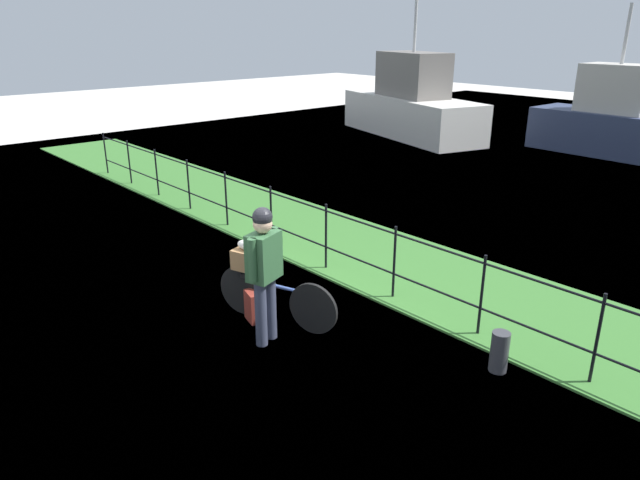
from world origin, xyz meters
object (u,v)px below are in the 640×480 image
(cyclist_person, at_px, (264,264))
(mooring_bollard, at_px, (499,352))
(moored_boat_near, at_px, (612,122))
(backpack_on_paving, at_px, (254,306))
(moored_boat_mid, at_px, (411,106))
(wooden_crate, at_px, (248,259))
(bicycle_main, at_px, (275,297))
(terrier_dog, at_px, (249,245))

(cyclist_person, relative_size, mooring_bollard, 3.58)
(moored_boat_near, bearing_deg, backpack_on_paving, -83.82)
(backpack_on_paving, bearing_deg, moored_boat_mid, -42.93)
(wooden_crate, relative_size, moored_boat_near, 0.08)
(bicycle_main, xyz_separation_m, wooden_crate, (-0.38, -0.13, 0.44))
(bicycle_main, height_order, mooring_bollard, bicycle_main)
(bicycle_main, distance_m, cyclist_person, 0.81)
(backpack_on_paving, relative_size, moored_boat_mid, 0.06)
(wooden_crate, relative_size, mooring_bollard, 0.76)
(backpack_on_paving, distance_m, moored_boat_near, 13.97)
(wooden_crate, bearing_deg, moored_boat_near, 95.54)
(backpack_on_paving, xyz_separation_m, moored_boat_mid, (-7.39, 11.89, 0.81))
(terrier_dog, xyz_separation_m, cyclist_person, (0.66, -0.25, 0.01))
(terrier_dog, xyz_separation_m, mooring_bollard, (2.87, 1.26, -0.76))
(wooden_crate, bearing_deg, cyclist_person, -19.41)
(wooden_crate, distance_m, moored_boat_mid, 13.88)
(bicycle_main, xyz_separation_m, terrier_dog, (-0.35, -0.12, 0.64))
(mooring_bollard, xyz_separation_m, moored_boat_near, (-4.24, 12.56, 0.70))
(mooring_bollard, bearing_deg, terrier_dog, -156.29)
(wooden_crate, relative_size, moored_boat_mid, 0.06)
(backpack_on_paving, bearing_deg, moored_boat_near, -68.61)
(wooden_crate, xyz_separation_m, backpack_on_paving, (0.16, -0.04, -0.59))
(cyclist_person, bearing_deg, bicycle_main, 129.56)
(mooring_bollard, bearing_deg, moored_boat_mid, 133.74)
(bicycle_main, xyz_separation_m, cyclist_person, (0.31, -0.37, 0.65))
(moored_boat_near, bearing_deg, moored_boat_mid, -161.41)
(moored_boat_mid, bearing_deg, bicycle_main, -57.02)
(cyclist_person, relative_size, backpack_on_paving, 4.21)
(moored_boat_near, bearing_deg, wooden_crate, -84.46)
(bicycle_main, distance_m, terrier_dog, 0.74)
(bicycle_main, relative_size, wooden_crate, 4.66)
(backpack_on_paving, bearing_deg, wooden_crate, 0.68)
(terrier_dog, relative_size, cyclist_person, 0.19)
(bicycle_main, bearing_deg, backpack_on_paving, -141.81)
(mooring_bollard, relative_size, moored_boat_mid, 0.08)
(moored_boat_mid, bearing_deg, terrier_dog, -58.52)
(moored_boat_mid, bearing_deg, mooring_bollard, -46.26)
(cyclist_person, height_order, moored_boat_mid, moored_boat_mid)
(bicycle_main, height_order, moored_boat_near, moored_boat_near)
(backpack_on_paving, bearing_deg, mooring_bollard, -139.17)
(wooden_crate, bearing_deg, mooring_bollard, 23.67)
(terrier_dog, height_order, mooring_bollard, terrier_dog)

